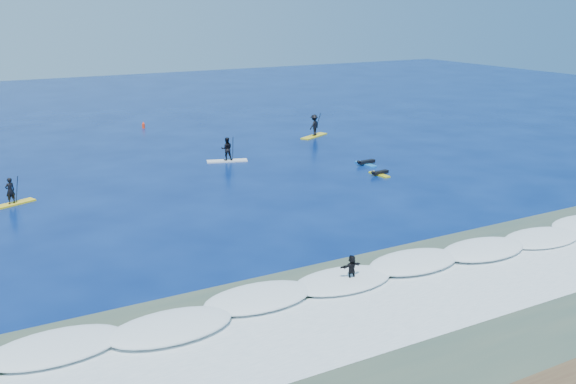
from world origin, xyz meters
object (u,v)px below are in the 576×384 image
marker_buoy (143,125)px  prone_paddler_far (366,163)px  prone_paddler_near (379,173)px  sup_paddler_left (11,195)px  sup_paddler_right (314,127)px  sup_paddler_center (227,151)px  wave_surfer (352,270)px

marker_buoy → prone_paddler_far: bearing=-65.5°
prone_paddler_near → prone_paddler_far: (0.97, 3.01, 0.01)m
sup_paddler_left → prone_paddler_far: size_ratio=1.40×
sup_paddler_left → prone_paddler_near: bearing=-34.0°
prone_paddler_near → marker_buoy: size_ratio=2.74×
sup_paddler_right → prone_paddler_far: 11.30m
sup_paddler_center → sup_paddler_right: size_ratio=0.94×
sup_paddler_right → prone_paddler_far: bearing=-128.2°
sup_paddler_left → marker_buoy: sup_paddler_left is taller
sup_paddler_left → marker_buoy: (14.43, 20.55, -0.32)m
sup_paddler_left → wave_surfer: size_ratio=1.71×
sup_paddler_center → prone_paddler_near: (7.82, -9.11, -0.69)m
sup_paddler_center → sup_paddler_right: 12.01m
prone_paddler_near → wave_surfer: bearing=136.3°
sup_paddler_right → prone_paddler_near: bearing=-129.7°
sup_paddler_right → wave_surfer: (-15.45, -28.45, -0.22)m
sup_paddler_left → prone_paddler_near: size_ratio=1.54×
prone_paddler_far → marker_buoy: size_ratio=3.01×
prone_paddler_near → prone_paddler_far: size_ratio=0.91×
sup_paddler_left → wave_surfer: bearing=-81.3°
sup_paddler_left → sup_paddler_center: sup_paddler_center is taller
sup_paddler_left → wave_surfer: (11.49, -19.57, 0.09)m
sup_paddler_left → prone_paddler_far: bearing=-26.7°
sup_paddler_left → marker_buoy: size_ratio=4.20×
prone_paddler_near → marker_buoy: 27.40m
sup_paddler_center → sup_paddler_right: (10.93, 4.97, 0.11)m
prone_paddler_far → marker_buoy: 24.98m
sup_paddler_left → wave_surfer: 22.69m
sup_paddler_center → prone_paddler_far: sup_paddler_center is taller
prone_paddler_far → marker_buoy: marker_buoy is taller
sup_paddler_center → marker_buoy: 16.72m
prone_paddler_near → wave_surfer: wave_surfer is taller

